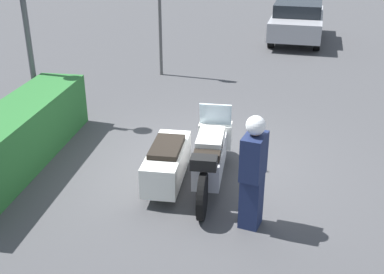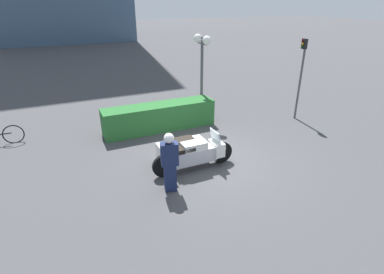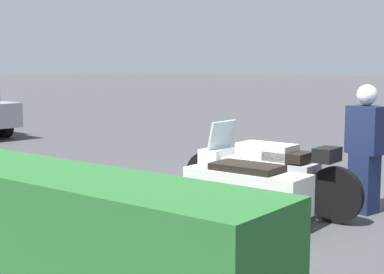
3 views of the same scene
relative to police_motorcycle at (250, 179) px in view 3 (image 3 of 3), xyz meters
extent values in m
plane|color=#424244|center=(0.73, -0.09, -0.48)|extent=(160.00, 160.00, 0.00)
cylinder|color=black|center=(0.95, -0.35, -0.13)|extent=(0.71, 0.11, 0.71)
cylinder|color=black|center=(-1.02, -0.37, -0.13)|extent=(0.71, 0.11, 0.71)
cylinder|color=black|center=(-0.23, 0.34, -0.21)|extent=(0.56, 0.10, 0.56)
cube|color=#B7B7BC|center=(-0.03, -0.36, -0.01)|extent=(1.39, 0.44, 0.45)
cube|color=silver|center=(-0.03, -0.36, 0.32)|extent=(0.76, 0.41, 0.24)
cube|color=black|center=(-0.35, -0.36, 0.30)|extent=(0.56, 0.41, 0.12)
cube|color=silver|center=(0.75, -0.35, 0.08)|extent=(0.33, 0.58, 0.44)
cube|color=silver|center=(0.70, -0.35, 0.50)|extent=(0.12, 0.56, 0.40)
sphere|color=white|center=(1.00, -0.35, 0.01)|extent=(0.18, 0.18, 0.18)
cube|color=silver|center=(-0.17, 0.34, -0.07)|extent=(1.57, 0.57, 0.50)
sphere|color=silver|center=(0.50, 0.35, -0.04)|extent=(0.47, 0.48, 0.48)
cube|color=black|center=(-0.17, 0.34, 0.22)|extent=(0.87, 0.48, 0.09)
cube|color=black|center=(-0.89, -0.36, 0.37)|extent=(0.24, 0.39, 0.18)
cube|color=#192347|center=(-1.10, -1.08, -0.09)|extent=(0.38, 0.35, 0.80)
cube|color=#192347|center=(-1.10, -1.08, 0.63)|extent=(0.52, 0.38, 0.63)
sphere|color=tan|center=(-1.10, -1.08, 1.05)|extent=(0.22, 0.22, 0.22)
sphere|color=white|center=(-1.10, -1.08, 1.09)|extent=(0.27, 0.27, 0.27)
cube|color=#28662D|center=(0.07, 3.13, 0.04)|extent=(4.51, 0.96, 1.05)
cylinder|color=black|center=(9.52, -2.80, -0.15)|extent=(0.68, 0.27, 0.67)
camera|label=1|loc=(-7.03, -1.17, 3.59)|focal=45.00mm
camera|label=2|loc=(-3.49, -7.69, 4.32)|focal=28.00mm
camera|label=3|loc=(-4.02, 6.36, 1.50)|focal=55.00mm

